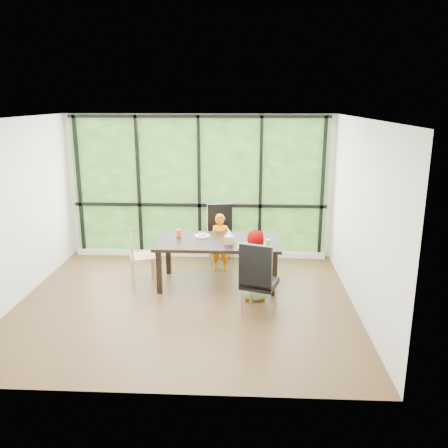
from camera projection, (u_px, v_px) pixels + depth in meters
The scene contains 22 objects.
ground at pixel (186, 302), 6.99m from camera, with size 5.00×5.00×0.00m, color black.
back_wall at pixel (200, 187), 8.81m from camera, with size 5.00×5.00×0.00m, color silver.
foliage_backdrop at pixel (199, 187), 8.79m from camera, with size 4.80×0.02×2.65m, color #1D4F19.
window_mullions at pixel (199, 187), 8.76m from camera, with size 4.80×0.06×2.65m, color black, non-canonical shape.
window_sill at pixel (200, 253), 9.05m from camera, with size 4.80×0.12×0.10m, color silver.
dining_table at pixel (218, 262), 7.61m from camera, with size 1.99×1.06×0.75m, color black.
chair_window_leather at pixel (221, 235), 8.56m from camera, with size 0.46×0.46×1.08m, color black.
chair_interior_leather at pixel (260, 278), 6.49m from camera, with size 0.46×0.46×1.08m, color black.
chair_end_beech at pixel (143, 257), 7.65m from camera, with size 0.42×0.40×0.90m, color tan.
child_toddler at pixel (220, 243), 8.19m from camera, with size 0.37×0.25×1.02m, color #DA6A05.
child_older at pixel (255, 266), 6.96m from camera, with size 0.53×0.35×1.09m, color slate.
placemat at pixel (252, 246), 7.23m from camera, with size 0.44×0.32×0.01m, color tan.
plate_far at pixel (202, 236), 7.73m from camera, with size 0.25×0.25×0.02m, color white.
plate_near at pixel (252, 244), 7.28m from camera, with size 0.24×0.24×0.01m, color white.
orange_cup at pixel (179, 233), 7.70m from camera, with size 0.08×0.08×0.12m, color #E05417.
green_cup at pixel (268, 243), 7.16m from camera, with size 0.07×0.07×0.12m, color #4DD024.
tissue_box at pixel (229, 240), 7.32m from camera, with size 0.14×0.14×0.12m, color tan.
crepe_rolls_far at pixel (202, 234), 7.72m from camera, with size 0.15×0.12×0.04m, color tan, non-canonical shape.
crepe_rolls_near at pixel (252, 243), 7.28m from camera, with size 0.05×0.12×0.04m, color tan, non-canonical shape.
straw_white at pixel (179, 227), 7.67m from camera, with size 0.01×0.01×0.20m, color white.
straw_pink at pixel (268, 237), 7.14m from camera, with size 0.01×0.01×0.20m, color pink.
tissue at pixel (229, 233), 7.29m from camera, with size 0.12×0.12×0.11m, color white.
Camera 1 is at (0.90, -6.41, 2.95)m, focal length 37.35 mm.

